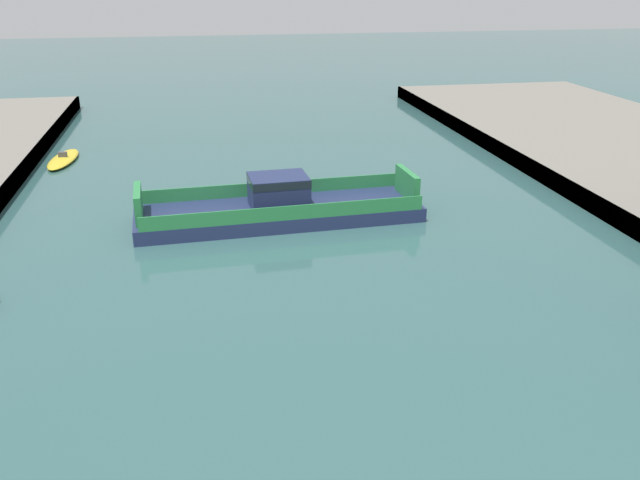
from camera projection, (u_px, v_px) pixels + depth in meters
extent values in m
cube|color=navy|center=(279.00, 213.00, 53.06)|extent=(22.50, 7.54, 1.10)
cube|color=#2D8947|center=(272.00, 188.00, 55.48)|extent=(21.29, 1.22, 1.10)
cube|color=#2D8947|center=(286.00, 213.00, 49.81)|extent=(21.29, 1.22, 1.10)
cube|color=navy|center=(279.00, 191.00, 52.38)|extent=(4.62, 3.74, 2.52)
cube|color=black|center=(278.00, 180.00, 52.04)|extent=(4.66, 3.79, 0.60)
cube|color=#2D8947|center=(407.00, 184.00, 54.73)|extent=(0.73, 4.50, 2.20)
cube|color=#2D8947|center=(138.00, 204.00, 50.15)|extent=(0.73, 4.50, 2.20)
ellipsoid|color=yellow|center=(63.00, 159.00, 69.24)|extent=(3.12, 8.41, 0.53)
cube|color=#4C4C51|center=(63.00, 154.00, 69.05)|extent=(0.85, 0.48, 0.50)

